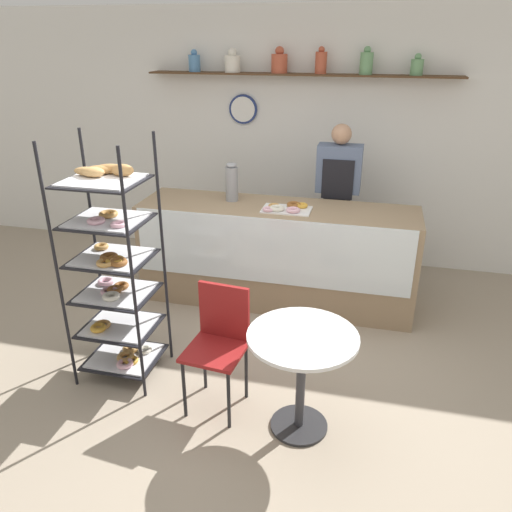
% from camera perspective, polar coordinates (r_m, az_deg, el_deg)
% --- Properties ---
extents(ground_plane, '(14.00, 14.00, 0.00)m').
position_cam_1_polar(ground_plane, '(3.95, -1.57, -13.46)').
color(ground_plane, gray).
extents(back_wall, '(10.00, 0.30, 2.70)m').
position_cam_1_polar(back_wall, '(5.62, 4.95, 13.27)').
color(back_wall, white).
rests_on(back_wall, ground_plane).
extents(display_counter, '(2.58, 0.69, 0.96)m').
position_cam_1_polar(display_counter, '(4.77, 2.34, 0.20)').
color(display_counter, '#937A5B').
rests_on(display_counter, ground_plane).
extents(pastry_rack, '(0.58, 0.51, 1.81)m').
position_cam_1_polar(pastry_rack, '(3.69, -16.00, -1.37)').
color(pastry_rack, black).
rests_on(pastry_rack, ground_plane).
extents(person_worker, '(0.43, 0.23, 1.64)m').
position_cam_1_polar(person_worker, '(5.05, 9.24, 6.26)').
color(person_worker, '#282833').
rests_on(person_worker, ground_plane).
extents(cafe_table, '(0.69, 0.69, 0.72)m').
position_cam_1_polar(cafe_table, '(3.20, 5.25, -11.66)').
color(cafe_table, '#262628').
rests_on(cafe_table, ground_plane).
extents(cafe_chair, '(0.42, 0.42, 0.87)m').
position_cam_1_polar(cafe_chair, '(3.43, -4.19, -8.99)').
color(cafe_chair, black).
rests_on(cafe_chair, ground_plane).
extents(coffee_carafe, '(0.12, 0.12, 0.36)m').
position_cam_1_polar(coffee_carafe, '(4.73, -2.79, 8.42)').
color(coffee_carafe, gray).
rests_on(coffee_carafe, display_counter).
extents(donut_tray_counter, '(0.44, 0.29, 0.05)m').
position_cam_1_polar(donut_tray_counter, '(4.49, 3.46, 5.49)').
color(donut_tray_counter, white).
rests_on(donut_tray_counter, display_counter).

